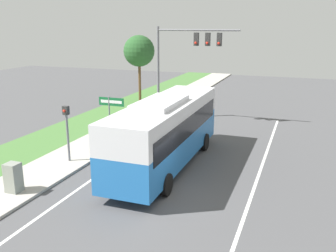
# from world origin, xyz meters

# --- Properties ---
(ground_plane) EXTENTS (80.00, 80.00, 0.00)m
(ground_plane) POSITION_xyz_m (0.00, 0.00, 0.00)
(ground_plane) COLOR #4C4C4F
(sidewalk) EXTENTS (2.80, 80.00, 0.12)m
(sidewalk) POSITION_xyz_m (-6.20, 0.00, 0.06)
(sidewalk) COLOR #ADA89E
(sidewalk) RESTS_ON ground_plane
(lane_divider_near) EXTENTS (0.14, 30.00, 0.01)m
(lane_divider_near) POSITION_xyz_m (-3.60, 0.00, 0.00)
(lane_divider_near) COLOR silver
(lane_divider_near) RESTS_ON ground_plane
(lane_divider_far) EXTENTS (0.14, 30.00, 0.01)m
(lane_divider_far) POSITION_xyz_m (3.60, 0.00, 0.00)
(lane_divider_far) COLOR silver
(lane_divider_far) RESTS_ON ground_plane
(bus) EXTENTS (2.63, 10.12, 3.56)m
(bus) POSITION_xyz_m (-0.96, 3.28, 1.97)
(bus) COLOR #236BB7
(bus) RESTS_ON ground_plane
(signal_gantry) EXTENTS (6.06, 0.41, 6.83)m
(signal_gantry) POSITION_xyz_m (-3.03, 12.46, 4.99)
(signal_gantry) COLOR slate
(signal_gantry) RESTS_ON ground_plane
(pedestrian_signal) EXTENTS (0.28, 0.34, 3.01)m
(pedestrian_signal) POSITION_xyz_m (-5.85, 1.99, 2.06)
(pedestrian_signal) COLOR slate
(pedestrian_signal) RESTS_ON ground_plane
(street_sign) EXTENTS (1.59, 0.08, 2.98)m
(street_sign) POSITION_xyz_m (-5.08, 5.15, 2.17)
(street_sign) COLOR slate
(street_sign) RESTS_ON ground_plane
(utility_cabinet) EXTENTS (0.58, 0.55, 1.25)m
(utility_cabinet) POSITION_xyz_m (-5.85, -1.97, 0.75)
(utility_cabinet) COLOR gray
(utility_cabinet) RESTS_ON sidewalk
(roadside_tree) EXTENTS (2.80, 2.80, 5.96)m
(roadside_tree) POSITION_xyz_m (-9.00, 17.77, 4.63)
(roadside_tree) COLOR brown
(roadside_tree) RESTS_ON grass_verge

